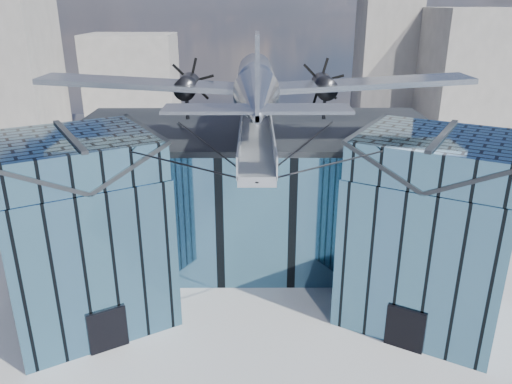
{
  "coord_description": "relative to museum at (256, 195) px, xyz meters",
  "views": [
    {
      "loc": [
        -0.15,
        -28.23,
        18.75
      ],
      "look_at": [
        0.0,
        2.0,
        7.2
      ],
      "focal_mm": 35.0,
      "sensor_mm": 36.0,
      "label": 1
    }
  ],
  "objects": [
    {
      "name": "ground_plane",
      "position": [
        -0.0,
        -5.82,
        -5.54
      ],
      "size": [
        120.0,
        120.0,
        0.0
      ],
      "primitive_type": "plane",
      "color": "gray"
    },
    {
      "name": "bg_towers",
      "position": [
        1.45,
        44.67,
        4.47
      ],
      "size": [
        77.0,
        24.5,
        26.0
      ],
      "color": "gray",
      "rests_on": "ground"
    },
    {
      "name": "museum",
      "position": [
        0.0,
        0.0,
        0.0
      ],
      "size": [
        32.88,
        24.5,
        17.6
      ],
      "color": "teal",
      "rests_on": "ground"
    }
  ]
}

